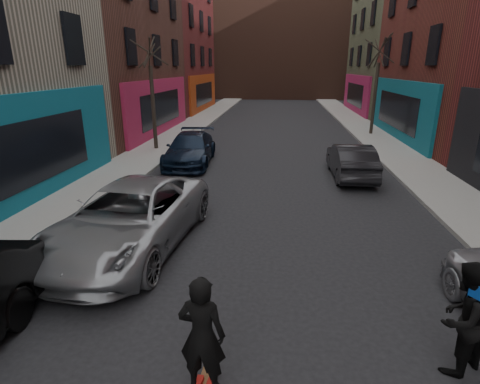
% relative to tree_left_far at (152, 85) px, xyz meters
% --- Properties ---
extents(sidewalk_left, '(2.50, 84.00, 0.13)m').
position_rel_tree_left_far_xyz_m(sidewalk_left, '(-0.05, 12.00, -3.31)').
color(sidewalk_left, gray).
rests_on(sidewalk_left, ground).
extents(sidewalk_right, '(2.50, 84.00, 0.13)m').
position_rel_tree_left_far_xyz_m(sidewalk_right, '(12.45, 12.00, -3.31)').
color(sidewalk_right, gray).
rests_on(sidewalk_right, ground).
extents(building_far, '(40.00, 10.00, 14.00)m').
position_rel_tree_left_far_xyz_m(building_far, '(6.20, 38.00, 3.62)').
color(building_far, '#47281E').
rests_on(building_far, ground).
extents(tree_left_far, '(2.00, 2.00, 6.50)m').
position_rel_tree_left_far_xyz_m(tree_left_far, '(0.00, 0.00, 0.00)').
color(tree_left_far, black).
rests_on(tree_left_far, sidewalk_left).
extents(tree_right_far, '(2.00, 2.00, 6.80)m').
position_rel_tree_left_far_xyz_m(tree_right_far, '(12.40, 6.00, 0.15)').
color(tree_right_far, black).
rests_on(tree_right_far, sidewalk_right).
extents(parked_left_far, '(3.08, 5.82, 1.56)m').
position_rel_tree_left_far_xyz_m(parked_left_far, '(3.00, -10.99, -2.60)').
color(parked_left_far, gray).
rests_on(parked_left_far, ground).
extents(parked_left_end, '(2.21, 4.87, 1.38)m').
position_rel_tree_left_far_xyz_m(parked_left_end, '(2.49, -2.61, -2.69)').
color(parked_left_end, black).
rests_on(parked_left_end, ground).
extents(parked_right_end, '(1.50, 4.14, 1.36)m').
position_rel_tree_left_far_xyz_m(parked_right_end, '(9.40, -4.06, -2.70)').
color(parked_right_end, black).
rests_on(parked_right_end, ground).
extents(skateboarder, '(0.66, 0.46, 1.71)m').
position_rel_tree_left_far_xyz_m(skateboarder, '(5.63, -15.13, -2.42)').
color(skateboarder, black).
rests_on(skateboarder, skateboard).
extents(pedestrian, '(1.07, 1.02, 1.74)m').
position_rel_tree_left_far_xyz_m(pedestrian, '(9.20, -14.29, -2.50)').
color(pedestrian, black).
rests_on(pedestrian, ground).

